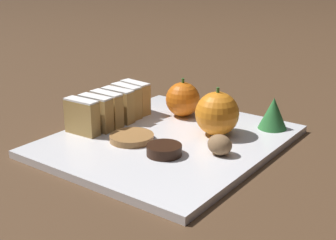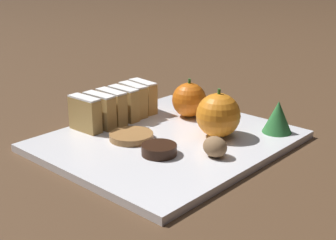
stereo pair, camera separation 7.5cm
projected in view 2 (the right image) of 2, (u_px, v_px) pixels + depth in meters
The scene contains 14 objects.
ground_plane at pixel (168, 144), 0.76m from camera, with size 6.00×6.00×0.00m, color #513823.
serving_platter at pixel (168, 141), 0.76m from camera, with size 0.32×0.38×0.01m.
stollen_slice_front at pixel (85, 114), 0.78m from camera, with size 0.06×0.02×0.06m.
stollen_slice_second at pixel (99, 111), 0.80m from camera, with size 0.06×0.02×0.06m.
stollen_slice_third at pixel (111, 107), 0.82m from camera, with size 0.06×0.02×0.06m.
stollen_slice_fourth at pixel (123, 104), 0.84m from camera, with size 0.06×0.02×0.06m.
stollen_slice_fifth at pixel (133, 100), 0.86m from camera, with size 0.06×0.03×0.06m.
stollen_slice_sixth at pixel (143, 96), 0.88m from camera, with size 0.06×0.03×0.06m.
orange_near at pixel (189, 100), 0.85m from camera, with size 0.06×0.06×0.07m.
orange_far at pixel (218, 115), 0.75m from camera, with size 0.07×0.07×0.08m.
walnut at pixel (215, 147), 0.68m from camera, with size 0.04×0.03×0.03m.
chocolate_cookie at pixel (159, 150), 0.69m from camera, with size 0.05×0.05×0.02m.
gingerbread_cookie at pixel (131, 136), 0.75m from camera, with size 0.07×0.07×0.01m.
evergreen_sprig at pixel (278, 117), 0.77m from camera, with size 0.05×0.05×0.05m.
Camera 2 is at (0.48, -0.52, 0.29)m, focal length 50.00 mm.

